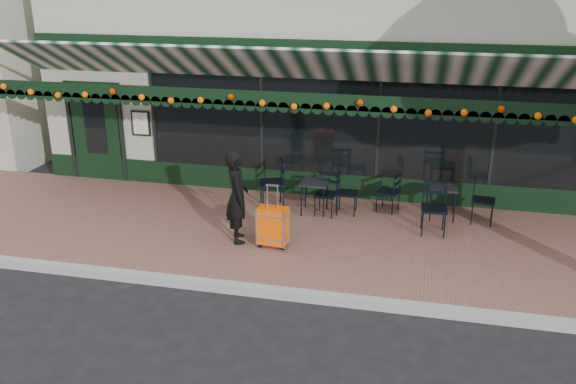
% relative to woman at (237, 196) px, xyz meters
% --- Properties ---
extents(ground, '(80.00, 80.00, 0.00)m').
position_rel_woman_xyz_m(ground, '(0.78, -1.45, -0.97)').
color(ground, black).
rests_on(ground, ground).
extents(sidewalk, '(18.00, 4.00, 0.15)m').
position_rel_woman_xyz_m(sidewalk, '(0.78, 0.55, -0.90)').
color(sidewalk, brown).
rests_on(sidewalk, ground).
extents(curb, '(18.00, 0.16, 0.15)m').
position_rel_woman_xyz_m(curb, '(0.78, -1.53, -0.90)').
color(curb, '#9E9E99').
rests_on(curb, ground).
extents(restaurant_building, '(12.00, 9.60, 4.50)m').
position_rel_woman_xyz_m(restaurant_building, '(0.78, 6.39, 1.30)').
color(restaurant_building, '#A8A592').
rests_on(restaurant_building, ground).
extents(woman, '(0.60, 0.71, 1.64)m').
position_rel_woman_xyz_m(woman, '(0.00, 0.00, 0.00)').
color(woman, black).
rests_on(woman, sidewalk).
extents(suitcase, '(0.52, 0.32, 1.12)m').
position_rel_woman_xyz_m(suitcase, '(0.66, -0.13, -0.45)').
color(suitcase, '#FF5208').
rests_on(suitcase, sidewalk).
extents(cafe_table_a, '(0.52, 0.52, 0.64)m').
position_rel_woman_xyz_m(cafe_table_a, '(3.50, 1.82, -0.25)').
color(cafe_table_a, black).
rests_on(cafe_table_a, sidewalk).
extents(cafe_table_b, '(0.52, 0.52, 0.64)m').
position_rel_woman_xyz_m(cafe_table_b, '(1.08, 1.55, -0.25)').
color(cafe_table_b, black).
rests_on(cafe_table_b, sidewalk).
extents(chair_a_left, '(0.50, 0.50, 0.80)m').
position_rel_woman_xyz_m(chair_a_left, '(2.47, 1.94, -0.42)').
color(chair_a_left, black).
rests_on(chair_a_left, sidewalk).
extents(chair_a_right, '(0.47, 0.47, 0.86)m').
position_rel_woman_xyz_m(chair_a_right, '(4.23, 1.74, -0.39)').
color(chair_a_right, black).
rests_on(chair_a_right, sidewalk).
extents(chair_a_front, '(0.49, 0.49, 0.94)m').
position_rel_woman_xyz_m(chair_a_front, '(3.33, 1.03, -0.35)').
color(chair_a_front, black).
rests_on(chair_a_front, sidewalk).
extents(chair_b_left, '(0.64, 0.64, 0.98)m').
position_rel_woman_xyz_m(chair_b_left, '(0.19, 1.69, -0.33)').
color(chair_b_left, black).
rests_on(chair_b_left, sidewalk).
extents(chair_b_right, '(0.41, 0.41, 0.81)m').
position_rel_woman_xyz_m(chair_b_right, '(1.70, 1.66, -0.42)').
color(chair_b_right, black).
rests_on(chair_b_right, sidewalk).
extents(chair_b_front, '(0.45, 0.45, 0.82)m').
position_rel_woman_xyz_m(chair_b_front, '(1.31, 1.49, -0.41)').
color(chair_b_front, black).
rests_on(chair_b_front, sidewalk).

